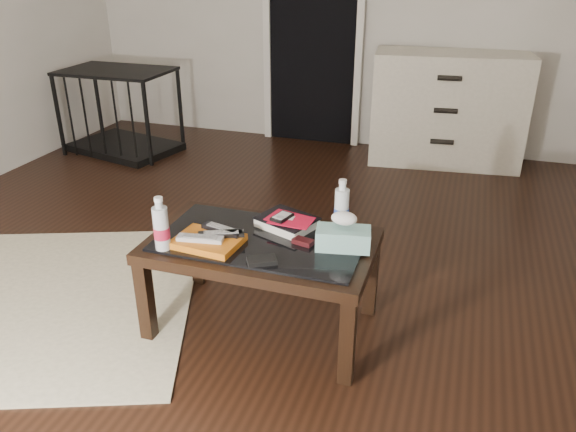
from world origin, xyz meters
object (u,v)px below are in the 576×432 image
object	(u,v)px
textbook	(287,222)
water_bottle_right	(342,204)
coffee_table	(262,251)
dresser	(447,109)
pet_crate	(123,125)
tissue_box	(343,238)
water_bottle_left	(161,223)

from	to	relation	value
textbook	water_bottle_right	distance (m)	0.27
coffee_table	dresser	xyz separation A→B (m)	(0.63, 2.63, 0.05)
pet_crate	textbook	size ratio (longest dim) A/B	4.06
pet_crate	textbook	xyz separation A→B (m)	(2.15, -1.91, 0.25)
pet_crate	tissue_box	bearing A→B (deg)	-26.40
coffee_table	dresser	bearing A→B (deg)	76.46
pet_crate	textbook	bearing A→B (deg)	-28.28
coffee_table	water_bottle_left	world-z (taller)	water_bottle_left
coffee_table	tissue_box	xyz separation A→B (m)	(0.36, 0.03, 0.11)
water_bottle_left	pet_crate	bearing A→B (deg)	127.01
dresser	pet_crate	size ratio (longest dim) A/B	1.23
coffee_table	tissue_box	distance (m)	0.38
coffee_table	water_bottle_left	distance (m)	0.46
water_bottle_right	pet_crate	bearing A→B (deg)	142.34
coffee_table	water_bottle_right	bearing A→B (deg)	34.20
coffee_table	textbook	size ratio (longest dim) A/B	4.00
coffee_table	pet_crate	xyz separation A→B (m)	(-2.08, 2.06, -0.17)
pet_crate	dresser	bearing A→B (deg)	25.25
textbook	dresser	bearing A→B (deg)	98.42
dresser	water_bottle_left	world-z (taller)	dresser
pet_crate	tissue_box	size ratio (longest dim) A/B	4.41
pet_crate	textbook	world-z (taller)	pet_crate
dresser	tissue_box	bearing A→B (deg)	-102.38
textbook	water_bottle_left	world-z (taller)	water_bottle_left
water_bottle_right	tissue_box	distance (m)	0.20
dresser	water_bottle_right	size ratio (longest dim) A/B	5.25
dresser	water_bottle_right	distance (m)	2.44
textbook	water_bottle_right	bearing A→B (deg)	36.11
dresser	pet_crate	bearing A→B (deg)	-174.50
coffee_table	dresser	distance (m)	2.71
coffee_table	dresser	world-z (taller)	dresser
water_bottle_left	coffee_table	bearing A→B (deg)	30.36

